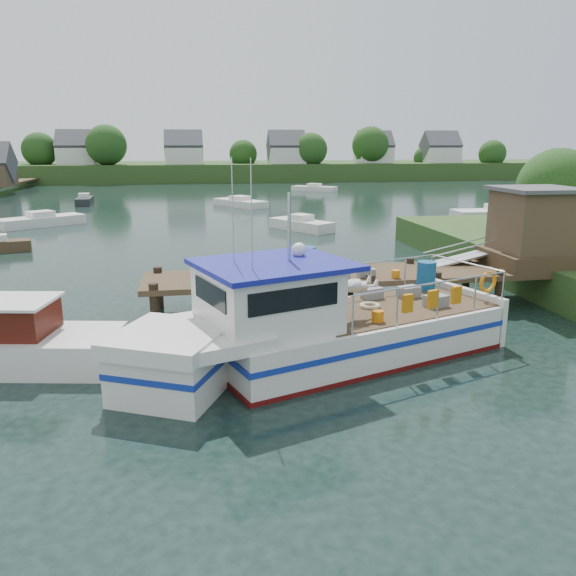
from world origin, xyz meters
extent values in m
plane|color=black|center=(0.00, 0.00, 0.00)|extent=(160.00, 160.00, 0.00)
cylinder|color=#332114|center=(14.00, 6.00, 1.52)|extent=(0.50, 0.50, 3.05)
sphere|color=#234919|center=(14.00, 6.00, 3.96)|extent=(3.90, 3.90, 3.90)
cube|color=#2E4C1F|center=(0.00, 84.00, 1.40)|extent=(140.00, 24.00, 3.00)
cylinder|color=#332114|center=(-28.00, 79.00, 2.10)|extent=(0.60, 0.60, 4.20)
sphere|color=#234919|center=(-28.00, 79.00, 5.21)|extent=(5.54, 5.54, 5.54)
cylinder|color=#332114|center=(-17.00, 75.00, 2.40)|extent=(0.60, 0.60, 4.80)
sphere|color=#234919|center=(-17.00, 75.00, 5.95)|extent=(6.34, 6.34, 6.34)
cylinder|color=#332114|center=(-6.00, 77.00, 1.50)|extent=(0.60, 0.60, 3.00)
sphere|color=#234919|center=(-6.00, 77.00, 3.72)|extent=(3.96, 3.96, 3.96)
cylinder|color=#332114|center=(5.00, 79.00, 1.80)|extent=(0.60, 0.60, 3.60)
sphere|color=#234919|center=(5.00, 79.00, 4.46)|extent=(4.75, 4.75, 4.75)
cylinder|color=#332114|center=(16.00, 75.00, 2.10)|extent=(0.60, 0.60, 4.20)
sphere|color=#234919|center=(16.00, 75.00, 5.21)|extent=(5.54, 5.54, 5.54)
cylinder|color=#332114|center=(27.00, 77.00, 2.40)|extent=(0.60, 0.60, 4.80)
sphere|color=#234919|center=(27.00, 77.00, 5.95)|extent=(6.34, 6.34, 6.34)
cylinder|color=#332114|center=(38.00, 79.00, 1.50)|extent=(0.60, 0.60, 3.00)
sphere|color=#234919|center=(38.00, 79.00, 3.72)|extent=(3.96, 3.96, 3.96)
cylinder|color=#332114|center=(49.00, 75.00, 1.80)|extent=(0.60, 0.60, 3.60)
sphere|color=#234919|center=(49.00, 75.00, 4.46)|extent=(4.75, 4.75, 4.75)
cube|color=silver|center=(-22.00, 78.00, 4.00)|extent=(6.00, 5.00, 3.00)
cube|color=#47474C|center=(-22.00, 78.00, 5.90)|extent=(6.20, 5.09, 5.09)
cube|color=silver|center=(-5.00, 77.00, 4.00)|extent=(6.00, 5.00, 3.00)
cube|color=#47474C|center=(-5.00, 77.00, 5.90)|extent=(6.20, 5.09, 5.09)
cube|color=silver|center=(12.00, 76.00, 4.00)|extent=(6.00, 5.00, 3.00)
cube|color=#47474C|center=(12.00, 76.00, 5.90)|extent=(6.20, 5.09, 5.09)
cube|color=silver|center=(28.00, 78.00, 4.00)|extent=(6.00, 5.00, 3.00)
cube|color=#47474C|center=(28.00, 78.00, 5.90)|extent=(6.20, 5.09, 5.09)
cube|color=silver|center=(40.00, 77.00, 4.00)|extent=(6.00, 5.00, 3.00)
cube|color=#47474C|center=(40.00, 77.00, 5.90)|extent=(6.20, 5.09, 5.09)
cube|color=#443220|center=(-28.00, 64.00, 1.00)|extent=(2.20, 20.00, 0.25)
cube|color=#443220|center=(2.00, 0.00, 1.30)|extent=(16.00, 3.00, 0.20)
cylinder|color=black|center=(-5.50, -1.30, 0.65)|extent=(0.32, 0.32, 1.90)
cylinder|color=black|center=(-5.50, 1.30, 0.65)|extent=(0.32, 0.32, 1.90)
cylinder|color=black|center=(-3.00, -1.30, 0.65)|extent=(0.32, 0.32, 1.90)
cylinder|color=black|center=(-3.00, 1.30, 0.65)|extent=(0.32, 0.32, 1.90)
cylinder|color=black|center=(-0.50, -1.30, 0.65)|extent=(0.32, 0.32, 1.90)
cylinder|color=black|center=(-0.50, 1.30, 0.65)|extent=(0.32, 0.32, 1.90)
cylinder|color=black|center=(2.00, -1.30, 0.65)|extent=(0.32, 0.32, 1.90)
cylinder|color=black|center=(2.00, 1.30, 0.65)|extent=(0.32, 0.32, 1.90)
cylinder|color=black|center=(4.50, -1.30, 0.65)|extent=(0.32, 0.32, 1.90)
cylinder|color=black|center=(4.50, 1.30, 0.65)|extent=(0.32, 0.32, 1.90)
cylinder|color=black|center=(7.00, -1.30, 0.65)|extent=(0.32, 0.32, 1.90)
cylinder|color=black|center=(7.00, 1.30, 0.65)|extent=(0.32, 0.32, 1.90)
cylinder|color=black|center=(9.50, -1.30, 0.65)|extent=(0.32, 0.32, 1.90)
cylinder|color=black|center=(9.50, 1.30, 0.65)|extent=(0.32, 0.32, 1.90)
cube|color=#443220|center=(9.00, 0.00, 1.70)|extent=(3.20, 3.00, 0.60)
cube|color=#4D3C2B|center=(9.00, 0.00, 3.10)|extent=(2.60, 2.60, 2.40)
cube|color=#47474C|center=(9.00, 0.00, 4.40)|extent=(3.00, 3.00, 0.15)
cube|color=#A5A8AD|center=(6.70, 0.90, 1.65)|extent=(3.34, 0.90, 0.79)
cylinder|color=silver|center=(6.70, 0.50, 2.15)|extent=(3.34, 0.05, 0.76)
cylinder|color=silver|center=(6.70, 1.30, 2.15)|extent=(3.34, 0.05, 0.76)
cube|color=slate|center=(1.00, -1.00, 1.56)|extent=(0.60, 0.40, 0.30)
cube|color=slate|center=(2.00, -0.80, 1.56)|extent=(0.60, 0.40, 0.30)
cylinder|color=orange|center=(3.00, -1.10, 1.55)|extent=(0.30, 0.30, 0.28)
cylinder|color=navy|center=(0.20, 0.90, 1.84)|extent=(0.56, 0.56, 0.85)
cube|color=silver|center=(0.46, -4.71, 0.64)|extent=(9.03, 5.94, 1.29)
cube|color=silver|center=(-4.82, -6.56, 0.64)|extent=(3.17, 3.17, 1.29)
cube|color=silver|center=(-4.82, -6.56, 1.46)|extent=(3.43, 3.51, 0.39)
cube|color=silver|center=(-3.76, -6.19, 1.42)|extent=(3.17, 3.75, 0.34)
cube|color=#142D9D|center=(0.46, -4.71, 0.81)|extent=(9.15, 6.02, 0.16)
cube|color=#142D9D|center=(-4.82, -6.56, 0.81)|extent=(3.23, 3.23, 0.16)
cube|color=#500C0B|center=(0.46, -4.71, 0.06)|extent=(9.15, 6.00, 0.16)
cube|color=#443220|center=(1.73, -4.27, 1.30)|extent=(6.70, 4.85, 0.04)
cube|color=silver|center=(4.58, -3.27, 0.76)|extent=(1.32, 3.24, 1.51)
cube|color=silver|center=(-2.28, -5.68, 2.13)|extent=(3.92, 3.78, 1.68)
cube|color=black|center=(-1.80, -7.06, 2.46)|extent=(2.34, 0.86, 0.56)
cube|color=black|center=(-2.77, -4.29, 2.46)|extent=(2.34, 0.86, 0.56)
cube|color=black|center=(-3.77, -6.20, 2.46)|extent=(0.71, 1.92, 0.56)
cube|color=navy|center=(-2.07, -5.60, 3.02)|extent=(4.66, 4.32, 0.13)
cylinder|color=silver|center=(-1.65, -5.45, 3.97)|extent=(0.11, 0.11, 1.79)
cylinder|color=silver|center=(-2.73, -6.43, 4.42)|extent=(0.03, 0.03, 2.69)
cylinder|color=silver|center=(-3.10, -5.37, 4.42)|extent=(0.03, 0.03, 2.69)
sphere|color=silver|center=(-1.27, -4.85, 3.25)|extent=(0.51, 0.51, 0.40)
cylinder|color=silver|center=(2.40, -5.67, 2.35)|extent=(5.30, 1.90, 0.05)
cylinder|color=silver|center=(1.38, -2.76, 2.35)|extent=(5.30, 1.90, 0.05)
cylinder|color=silver|center=(4.56, -3.28, 2.35)|extent=(1.06, 2.92, 0.05)
cylinder|color=silver|center=(-0.19, -6.58, 1.82)|extent=(0.06, 0.06, 1.06)
cylinder|color=silver|center=(-1.21, -3.66, 1.82)|extent=(0.06, 0.06, 1.06)
cylinder|color=silver|center=(1.19, -6.10, 1.82)|extent=(0.06, 0.06, 1.06)
cylinder|color=silver|center=(0.16, -3.18, 1.82)|extent=(0.06, 0.06, 1.06)
cylinder|color=silver|center=(2.56, -5.62, 1.82)|extent=(0.06, 0.06, 1.06)
cylinder|color=silver|center=(1.54, -2.70, 1.82)|extent=(0.06, 0.06, 1.06)
cylinder|color=silver|center=(3.93, -5.14, 1.82)|extent=(0.06, 0.06, 1.06)
cylinder|color=silver|center=(2.91, -2.22, 1.82)|extent=(0.06, 0.06, 1.06)
cylinder|color=silver|center=(5.04, -4.75, 1.82)|extent=(0.06, 0.06, 1.06)
cylinder|color=silver|center=(4.02, -1.83, 1.82)|extent=(0.06, 0.06, 1.06)
cube|color=slate|center=(3.01, -4.53, 1.49)|extent=(0.78, 0.64, 0.36)
cube|color=slate|center=(2.60, -3.37, 1.49)|extent=(0.78, 0.64, 0.36)
cube|color=slate|center=(1.40, -3.32, 1.49)|extent=(0.72, 0.60, 0.36)
cylinder|color=navy|center=(3.51, -2.58, 1.79)|extent=(0.80, 0.80, 0.98)
cylinder|color=orange|center=(0.80, -5.67, 1.47)|extent=(0.43, 0.43, 0.34)
torus|color=#BFB28C|center=(1.02, -4.28, 1.37)|extent=(0.80, 0.80, 0.13)
torus|color=orange|center=(4.90, -4.11, 1.90)|extent=(0.69, 0.33, 0.69)
cube|color=orange|center=(1.51, -6.01, 1.90)|extent=(0.33, 0.21, 0.50)
cube|color=orange|center=(2.35, -5.71, 1.90)|extent=(0.33, 0.21, 0.50)
cube|color=orange|center=(3.20, -5.42, 1.90)|extent=(0.33, 0.21, 0.50)
imported|color=silver|center=(-0.06, -5.25, 2.27)|extent=(0.68, 0.83, 1.97)
cube|color=silver|center=(-9.47, -3.89, 0.49)|extent=(6.63, 3.46, 0.97)
cube|color=#44130B|center=(-9.00, -3.98, 1.41)|extent=(2.04, 2.04, 0.92)
cube|color=silver|center=(-9.00, -3.98, 1.89)|extent=(2.27, 2.27, 0.08)
cube|color=silver|center=(12.15, 54.33, 0.32)|extent=(6.04, 4.99, 0.64)
cube|color=silver|center=(12.15, 54.33, 0.80)|extent=(2.17, 2.11, 0.41)
cube|color=silver|center=(-15.51, 25.49, 0.36)|extent=(6.28, 5.35, 0.72)
cube|color=silver|center=(-15.51, 25.49, 0.91)|extent=(2.28, 2.23, 0.47)
cube|color=silver|center=(3.67, 20.11, 0.37)|extent=(4.31, 5.35, 0.73)
cube|color=silver|center=(3.67, 20.11, 0.92)|extent=(1.84, 1.90, 0.47)
cube|color=silver|center=(21.22, 23.19, 0.40)|extent=(8.04, 3.09, 0.79)
cube|color=silver|center=(21.22, 23.19, 0.99)|extent=(2.31, 2.01, 0.51)
cube|color=silver|center=(0.69, 36.77, 0.34)|extent=(5.31, 6.43, 0.68)
cube|color=silver|center=(0.69, 36.77, 0.85)|extent=(2.25, 2.31, 0.44)
cube|color=black|center=(-15.05, 41.38, 0.37)|extent=(1.68, 4.30, 0.74)
cube|color=silver|center=(-15.05, 41.38, 0.93)|extent=(1.08, 1.24, 0.48)
camera|label=1|loc=(-4.14, -19.82, 6.07)|focal=35.00mm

